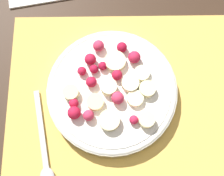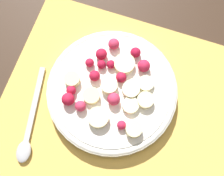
# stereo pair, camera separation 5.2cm
# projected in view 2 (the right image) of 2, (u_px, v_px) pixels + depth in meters

# --- Properties ---
(ground_plane) EXTENTS (3.00, 3.00, 0.00)m
(ground_plane) POSITION_uv_depth(u_px,v_px,m) (116.00, 115.00, 0.55)
(ground_plane) COLOR #382619
(placemat) EXTENTS (0.41, 0.38, 0.01)m
(placemat) POSITION_uv_depth(u_px,v_px,m) (116.00, 115.00, 0.54)
(placemat) COLOR #E0B251
(placemat) RESTS_ON ground_plane
(fruit_bowl) EXTENTS (0.22, 0.22, 0.05)m
(fruit_bowl) POSITION_uv_depth(u_px,v_px,m) (112.00, 90.00, 0.54)
(fruit_bowl) COLOR silver
(fruit_bowl) RESTS_ON placemat
(spoon) EXTENTS (0.05, 0.17, 0.01)m
(spoon) POSITION_uv_depth(u_px,v_px,m) (28.00, 132.00, 0.53)
(spoon) COLOR #B2B2B7
(spoon) RESTS_ON placemat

